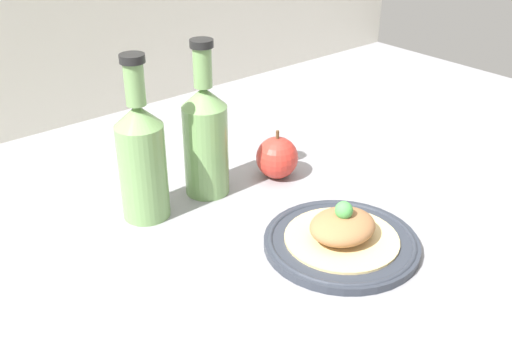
% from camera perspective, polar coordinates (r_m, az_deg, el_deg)
% --- Properties ---
extents(ground_plane, '(1.80, 1.10, 0.04)m').
position_cam_1_polar(ground_plane, '(1.02, 1.16, -4.01)').
color(ground_plane, gray).
extents(plate, '(0.23, 0.23, 0.01)m').
position_cam_1_polar(plate, '(0.90, 8.31, -6.66)').
color(plate, '#2D333D').
rests_on(plate, ground_plane).
extents(plated_food, '(0.17, 0.17, 0.06)m').
position_cam_1_polar(plated_food, '(0.89, 8.42, -5.39)').
color(plated_food, '#D6BC7F').
rests_on(plated_food, plate).
extents(cider_bottle_left, '(0.07, 0.07, 0.27)m').
position_cam_1_polar(cider_bottle_left, '(0.94, -10.82, 1.27)').
color(cider_bottle_left, '#729E5B').
rests_on(cider_bottle_left, ground_plane).
extents(cider_bottle_right, '(0.07, 0.07, 0.27)m').
position_cam_1_polar(cider_bottle_right, '(0.99, -4.83, 3.27)').
color(cider_bottle_right, '#729E5B').
rests_on(cider_bottle_right, ground_plane).
extents(apple, '(0.08, 0.08, 0.09)m').
position_cam_1_polar(apple, '(1.07, 2.02, 1.24)').
color(apple, red).
rests_on(apple, ground_plane).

